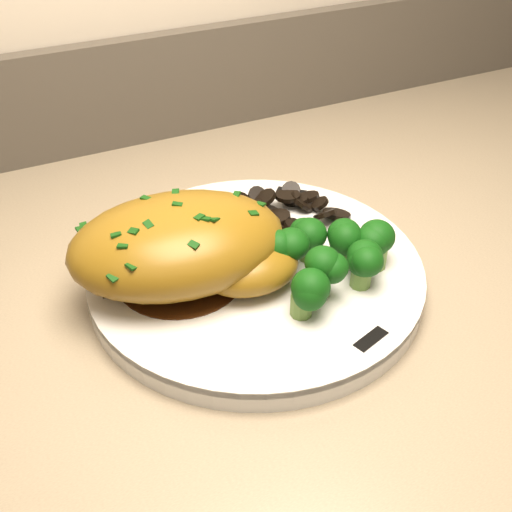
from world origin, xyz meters
name	(u,v)px	position (x,y,z in m)	size (l,w,h in m)	color
plate	(256,274)	(0.49, 1.69, 0.89)	(0.28, 0.28, 0.02)	silver
rim_accent_0	(291,192)	(0.57, 1.78, 0.90)	(0.03, 0.01, 0.00)	black
rim_accent_1	(109,286)	(0.37, 1.72, 0.90)	(0.03, 0.01, 0.00)	black
rim_accent_2	(371,340)	(0.53, 1.58, 0.90)	(0.03, 0.01, 0.00)	black
gravy_pool	(181,277)	(0.43, 1.70, 0.90)	(0.10, 0.10, 0.00)	#351909
chicken_breast	(186,246)	(0.43, 1.70, 0.93)	(0.19, 0.14, 0.07)	#926719
mushroom_pile	(282,213)	(0.54, 1.75, 0.90)	(0.10, 0.07, 0.03)	black
broccoli_florets	(330,256)	(0.54, 1.65, 0.92)	(0.11, 0.08, 0.04)	olive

